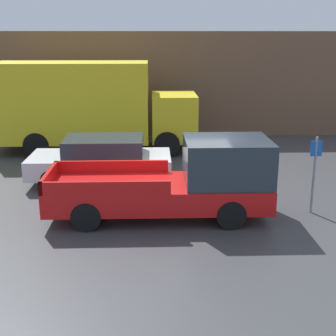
# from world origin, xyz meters

# --- Properties ---
(ground_plane) EXTENTS (60.00, 60.00, 0.00)m
(ground_plane) POSITION_xyz_m (0.00, 0.00, 0.00)
(ground_plane) COLOR #3D3D3F
(building_wall) EXTENTS (28.00, 0.15, 4.76)m
(building_wall) POSITION_xyz_m (0.00, 9.39, 2.38)
(building_wall) COLOR brown
(building_wall) RESTS_ON ground
(pickup_truck) EXTENTS (5.65, 2.02, 2.04)m
(pickup_truck) POSITION_xyz_m (-0.19, -0.78, 0.95)
(pickup_truck) COLOR red
(pickup_truck) RESTS_ON ground
(car) EXTENTS (4.46, 2.00, 1.46)m
(car) POSITION_xyz_m (-2.58, 2.26, 0.75)
(car) COLOR silver
(car) RESTS_ON ground
(delivery_truck) EXTENTS (8.04, 2.62, 3.56)m
(delivery_truck) POSITION_xyz_m (-3.58, 6.64, 1.90)
(delivery_truck) COLOR gold
(delivery_truck) RESTS_ON ground
(parking_sign) EXTENTS (0.30, 0.07, 2.06)m
(parking_sign) POSITION_xyz_m (3.26, -0.67, 1.17)
(parking_sign) COLOR gray
(parking_sign) RESTS_ON ground
(newspaper_box) EXTENTS (0.45, 0.40, 1.08)m
(newspaper_box) POSITION_xyz_m (-4.72, 9.06, 0.54)
(newspaper_box) COLOR gold
(newspaper_box) RESTS_ON ground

